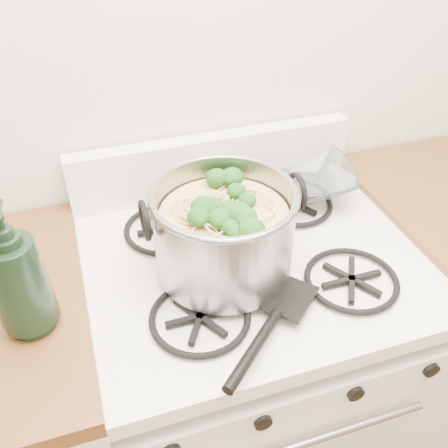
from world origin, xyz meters
TOP-DOWN VIEW (x-y plane):
  - gas_range at (0.00, 1.26)m, footprint 0.76×0.66m
  - counter_left at (-0.51, 1.26)m, footprint 0.25×0.65m
  - stock_pot at (-0.08, 1.23)m, footprint 0.33×0.30m
  - spatula at (0.01, 1.09)m, footprint 0.42×0.42m
  - glass_bowl at (0.21, 1.46)m, footprint 0.13×0.13m
  - bottle at (-0.48, 1.19)m, footprint 0.12×0.13m

SIDE VIEW (x-z plane):
  - gas_range at x=0.00m, z-range -0.03..0.90m
  - counter_left at x=-0.51m, z-range 0.00..0.92m
  - spatula at x=0.01m, z-range 0.92..0.95m
  - glass_bowl at x=0.21m, z-range 0.92..0.95m
  - stock_pot at x=-0.08m, z-range 0.92..1.12m
  - bottle at x=-0.48m, z-range 0.92..1.20m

